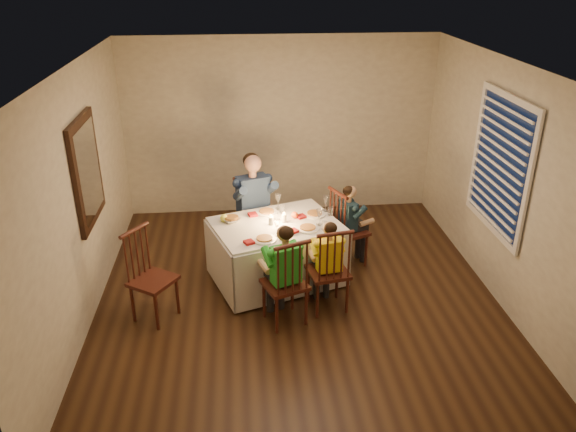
{
  "coord_description": "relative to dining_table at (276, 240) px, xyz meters",
  "views": [
    {
      "loc": [
        -0.6,
        -5.43,
        3.56
      ],
      "look_at": [
        -0.1,
        0.15,
        0.96
      ],
      "focal_mm": 35.0,
      "sensor_mm": 36.0,
      "label": 1
    }
  ],
  "objects": [
    {
      "name": "ceiling",
      "position": [
        0.21,
        -0.4,
        2.07
      ],
      "size": [
        5.0,
        5.0,
        0.0
      ],
      "primitive_type": "plane",
      "color": "white",
      "rests_on": "wall_back"
    },
    {
      "name": "wall_mirror",
      "position": [
        -2.0,
        -0.1,
        0.97
      ],
      "size": [
        0.06,
        0.95,
        1.15
      ],
      "color": "black",
      "rests_on": "wall_left"
    },
    {
      "name": "ground",
      "position": [
        0.21,
        -0.4,
        -0.53
      ],
      "size": [
        5.0,
        5.0,
        0.0
      ],
      "primitive_type": "plane",
      "color": "black",
      "rests_on": "ground"
    },
    {
      "name": "chair_end",
      "position": [
        0.93,
        0.33,
        -0.53
      ],
      "size": [
        0.53,
        0.54,
        1.02
      ],
      "primitive_type": null,
      "rotation": [
        0.0,
        0.0,
        1.97
      ],
      "color": "#35160E",
      "rests_on": "ground"
    },
    {
      "name": "child_yellow",
      "position": [
        0.52,
        -0.64,
        -0.53
      ],
      "size": [
        0.4,
        0.38,
        1.06
      ],
      "primitive_type": null,
      "rotation": [
        0.0,
        0.0,
        3.32
      ],
      "color": "yellow",
      "rests_on": "ground"
    },
    {
      "name": "setting_green",
      "position": [
        -0.15,
        -0.41,
        0.23
      ],
      "size": [
        0.33,
        0.33,
        0.02
      ],
      "primitive_type": "cylinder",
      "rotation": [
        0.0,
        0.0,
        0.33
      ],
      "color": "white",
      "rests_on": "dining_table"
    },
    {
      "name": "candle_right",
      "position": [
        0.1,
        0.03,
        0.27
      ],
      "size": [
        0.06,
        0.06,
        0.1
      ],
      "primitive_type": "cylinder",
      "color": "white",
      "rests_on": "dining_table"
    },
    {
      "name": "setting_adult",
      "position": [
        -0.09,
        0.3,
        0.23
      ],
      "size": [
        0.33,
        0.33,
        0.02
      ],
      "primitive_type": "cylinder",
      "rotation": [
        0.0,
        0.0,
        0.33
      ],
      "color": "white",
      "rests_on": "dining_table"
    },
    {
      "name": "wall_right",
      "position": [
        2.46,
        -0.4,
        0.77
      ],
      "size": [
        0.02,
        5.0,
        2.6
      ],
      "primitive_type": "cube",
      "color": "beige",
      "rests_on": "ground"
    },
    {
      "name": "squash",
      "position": [
        -0.6,
        0.11,
        0.26
      ],
      "size": [
        0.09,
        0.09,
        0.09
      ],
      "primitive_type": "sphere",
      "color": "#FDFF43",
      "rests_on": "dining_table"
    },
    {
      "name": "orange_fruit",
      "position": [
        0.23,
        0.13,
        0.26
      ],
      "size": [
        0.08,
        0.08,
        0.08
      ],
      "primitive_type": "sphere",
      "color": "#FF5915",
      "rests_on": "dining_table"
    },
    {
      "name": "chair_adult",
      "position": [
        -0.23,
        0.73,
        -0.53
      ],
      "size": [
        0.54,
        0.52,
        1.02
      ],
      "primitive_type": null,
      "rotation": [
        0.0,
        0.0,
        0.37
      ],
      "color": "#35160E",
      "rests_on": "ground"
    },
    {
      "name": "chair_near_left",
      "position": [
        0.03,
        -0.85,
        -0.53
      ],
      "size": [
        0.54,
        0.52,
        1.02
      ],
      "primitive_type": null,
      "rotation": [
        0.0,
        0.0,
        3.51
      ],
      "color": "#35160E",
      "rests_on": "ground"
    },
    {
      "name": "wall_back",
      "position": [
        0.21,
        2.1,
        0.77
      ],
      "size": [
        4.5,
        0.02,
        2.6
      ],
      "primitive_type": "cube",
      "color": "beige",
      "rests_on": "ground"
    },
    {
      "name": "window_blinds",
      "position": [
        2.42,
        -0.3,
        0.97
      ],
      "size": [
        0.07,
        1.34,
        1.54
      ],
      "color": "black",
      "rests_on": "wall_right"
    },
    {
      "name": "dining_table",
      "position": [
        0.0,
        0.0,
        0.0
      ],
      "size": [
        1.7,
        1.45,
        0.72
      ],
      "rotation": [
        0.0,
        0.0,
        0.33
      ],
      "color": "silver",
      "rests_on": "ground"
    },
    {
      "name": "child_teal",
      "position": [
        0.93,
        0.33,
        -0.53
      ],
      "size": [
        0.43,
        0.45,
        1.06
      ],
      "primitive_type": null,
      "rotation": [
        0.0,
        0.0,
        1.97
      ],
      "color": "#182E3C",
      "rests_on": "ground"
    },
    {
      "name": "candle_left",
      "position": [
        -0.06,
        -0.02,
        0.27
      ],
      "size": [
        0.06,
        0.06,
        0.1
      ],
      "primitive_type": "cylinder",
      "color": "white",
      "rests_on": "dining_table"
    },
    {
      "name": "chair_near_right",
      "position": [
        0.52,
        -0.64,
        -0.53
      ],
      "size": [
        0.49,
        0.47,
        1.02
      ],
      "primitive_type": null,
      "rotation": [
        0.0,
        0.0,
        3.32
      ],
      "color": "#35160E",
      "rests_on": "ground"
    },
    {
      "name": "setting_yellow",
      "position": [
        0.35,
        -0.18,
        0.23
      ],
      "size": [
        0.33,
        0.33,
        0.02
      ],
      "primitive_type": "cylinder",
      "rotation": [
        0.0,
        0.0,
        0.33
      ],
      "color": "white",
      "rests_on": "dining_table"
    },
    {
      "name": "setting_teal",
      "position": [
        0.48,
        0.2,
        0.23
      ],
      "size": [
        0.33,
        0.33,
        0.02
      ],
      "primitive_type": "cylinder",
      "rotation": [
        0.0,
        0.0,
        0.33
      ],
      "color": "white",
      "rests_on": "dining_table"
    },
    {
      "name": "serving_bowl",
      "position": [
        -0.51,
        0.1,
        0.24
      ],
      "size": [
        0.25,
        0.25,
        0.05
      ],
      "primitive_type": "imported",
      "rotation": [
        0.0,
        0.0,
        0.35
      ],
      "color": "white",
      "rests_on": "dining_table"
    },
    {
      "name": "child_green",
      "position": [
        0.03,
        -0.85,
        -0.53
      ],
      "size": [
        0.5,
        0.48,
        1.14
      ],
      "primitive_type": null,
      "rotation": [
        0.0,
        0.0,
        3.51
      ],
      "color": "green",
      "rests_on": "ground"
    },
    {
      "name": "chair_extra",
      "position": [
        -1.35,
        -0.66,
        -0.53
      ],
      "size": [
        0.57,
        0.58,
        1.03
      ],
      "primitive_type": null,
      "rotation": [
        0.0,
        0.0,
        0.98
      ],
      "color": "#35160E",
      "rests_on": "ground"
    },
    {
      "name": "adult",
      "position": [
        -0.23,
        0.73,
        -0.53
      ],
      "size": [
        0.65,
        0.63,
        1.35
      ],
      "primitive_type": null,
      "rotation": [
        0.0,
        0.0,
        0.37
      ],
      "color": "navy",
      "rests_on": "ground"
    },
    {
      "name": "wall_left",
      "position": [
        -2.04,
        -0.4,
        0.77
      ],
      "size": [
        0.02,
        5.0,
        2.6
      ],
      "primitive_type": "cube",
      "color": "beige",
      "rests_on": "ground"
    }
  ]
}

